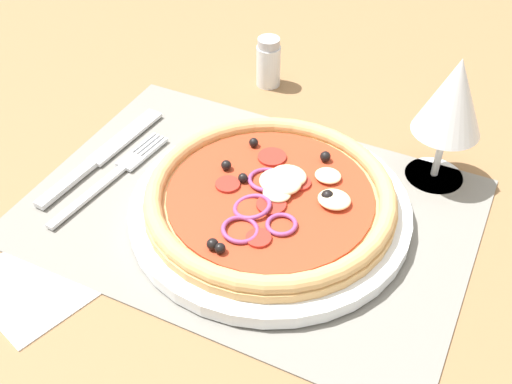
# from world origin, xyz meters

# --- Properties ---
(ground_plane) EXTENTS (1.90, 1.40, 0.02)m
(ground_plane) POSITION_xyz_m (0.00, 0.00, -0.01)
(ground_plane) COLOR olive
(placemat) EXTENTS (0.45, 0.32, 0.00)m
(placemat) POSITION_xyz_m (0.00, 0.00, 0.00)
(placemat) COLOR slate
(placemat) RESTS_ON ground_plane
(plate) EXTENTS (0.29, 0.29, 0.01)m
(plate) POSITION_xyz_m (0.02, -0.00, 0.01)
(plate) COLOR white
(plate) RESTS_ON placemat
(pizza) EXTENTS (0.26, 0.26, 0.03)m
(pizza) POSITION_xyz_m (0.02, -0.00, 0.03)
(pizza) COLOR tan
(pizza) RESTS_ON plate
(fork) EXTENTS (0.03, 0.18, 0.00)m
(fork) POSITION_xyz_m (-0.16, -0.02, 0.01)
(fork) COLOR silver
(fork) RESTS_ON placemat
(knife) EXTENTS (0.03, 0.20, 0.01)m
(knife) POSITION_xyz_m (-0.19, 0.00, 0.01)
(knife) COLOR silver
(knife) RESTS_ON placemat
(wine_glass) EXTENTS (0.07, 0.07, 0.15)m
(wine_glass) POSITION_xyz_m (0.16, 0.14, 0.10)
(wine_glass) COLOR silver
(wine_glass) RESTS_ON ground_plane
(napkin) EXTENTS (0.14, 0.13, 0.00)m
(napkin) POSITION_xyz_m (-0.14, -0.18, 0.00)
(napkin) COLOR white
(napkin) RESTS_ON ground_plane
(pepper_shaker) EXTENTS (0.03, 0.03, 0.07)m
(pepper_shaker) POSITION_xyz_m (-0.09, 0.23, 0.03)
(pepper_shaker) COLOR silver
(pepper_shaker) RESTS_ON ground_plane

